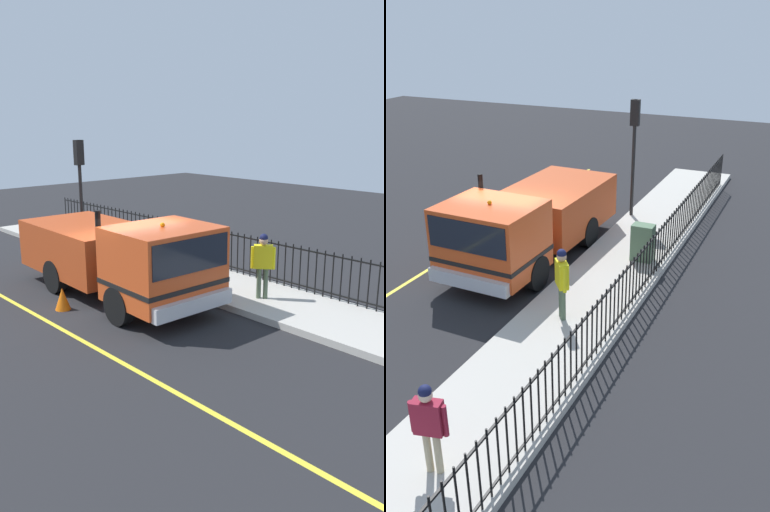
% 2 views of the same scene
% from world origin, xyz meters
% --- Properties ---
extents(ground_plane, '(51.94, 51.94, 0.00)m').
position_xyz_m(ground_plane, '(0.00, 0.00, 0.00)').
color(ground_plane, '#232326').
rests_on(ground_plane, ground).
extents(sidewalk_slab, '(2.50, 23.61, 0.18)m').
position_xyz_m(sidewalk_slab, '(2.93, 0.00, 0.09)').
color(sidewalk_slab, '#B7B2A8').
rests_on(sidewalk_slab, ground).
extents(lane_marking, '(0.12, 21.25, 0.01)m').
position_xyz_m(lane_marking, '(-2.11, 0.00, 0.00)').
color(lane_marking, yellow).
rests_on(lane_marking, ground).
extents(work_truck, '(2.71, 6.92, 2.69)m').
position_xyz_m(work_truck, '(0.24, 0.36, 1.30)').
color(work_truck, '#D84C1E').
rests_on(work_truck, ground).
extents(worker_standing, '(0.49, 0.53, 1.78)m').
position_xyz_m(worker_standing, '(2.74, -2.46, 1.26)').
color(worker_standing, yellow).
rests_on(worker_standing, sidewalk_slab).
extents(iron_fence, '(0.04, 20.10, 1.29)m').
position_xyz_m(iron_fence, '(4.04, -0.00, 0.83)').
color(iron_fence, black).
rests_on(iron_fence, sidewalk_slab).
extents(traffic_light_near, '(0.32, 0.24, 4.00)m').
position_xyz_m(traffic_light_near, '(1.87, 5.05, 3.01)').
color(traffic_light_near, black).
rests_on(traffic_light_near, sidewalk_slab).
extents(utility_cabinet, '(0.63, 0.42, 1.09)m').
position_xyz_m(utility_cabinet, '(3.43, 1.49, 0.72)').
color(utility_cabinet, '#4C6B4C').
rests_on(utility_cabinet, sidewalk_slab).
extents(traffic_cone, '(0.41, 0.41, 0.59)m').
position_xyz_m(traffic_cone, '(-1.39, 0.85, 0.29)').
color(traffic_cone, orange).
rests_on(traffic_cone, ground).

